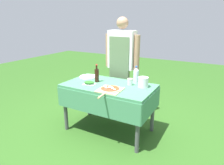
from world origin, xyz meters
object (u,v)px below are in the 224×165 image
at_px(pizza_on_peel, 110,89).
at_px(oil_bottle, 97,75).
at_px(herb_container, 89,83).
at_px(plate_stack, 88,77).
at_px(water_bottle, 136,75).
at_px(sauce_jar, 130,82).
at_px(person_cook, 122,59).
at_px(mixing_tub, 143,82).
at_px(prep_table, 109,92).

distance_m(pizza_on_peel, oil_bottle, 0.43).
distance_m(oil_bottle, herb_container, 0.17).
bearing_deg(plate_stack, oil_bottle, -28.34).
height_order(water_bottle, herb_container, water_bottle).
bearing_deg(plate_stack, pizza_on_peel, -31.43).
bearing_deg(herb_container, sauce_jar, 25.51).
relative_size(pizza_on_peel, oil_bottle, 1.81).
distance_m(person_cook, sauce_jar, 0.64).
bearing_deg(mixing_tub, prep_table, -163.58).
xyz_separation_m(water_bottle, herb_container, (-0.56, -0.37, -0.10)).
relative_size(person_cook, plate_stack, 6.00).
bearing_deg(herb_container, pizza_on_peel, -12.49).
distance_m(person_cook, mixing_tub, 0.76).
distance_m(person_cook, oil_bottle, 0.61).
bearing_deg(sauce_jar, person_cook, 127.54).
height_order(prep_table, pizza_on_peel, pizza_on_peel).
xyz_separation_m(person_cook, pizza_on_peel, (0.23, -0.81, -0.23)).
distance_m(pizza_on_peel, sauce_jar, 0.36).
xyz_separation_m(water_bottle, sauce_jar, (-0.04, -0.12, -0.08)).
distance_m(pizza_on_peel, water_bottle, 0.50).
bearing_deg(pizza_on_peel, prep_table, 119.46).
relative_size(mixing_tub, plate_stack, 0.51).
distance_m(prep_table, sauce_jar, 0.33).
relative_size(prep_table, oil_bottle, 4.86).
bearing_deg(plate_stack, prep_table, -19.34).
bearing_deg(sauce_jar, oil_bottle, -168.29).
relative_size(person_cook, pizza_on_peel, 3.45).
bearing_deg(oil_bottle, pizza_on_peel, -33.55).
xyz_separation_m(plate_stack, sauce_jar, (0.74, -0.04, 0.03)).
height_order(mixing_tub, sauce_jar, mixing_tub).
distance_m(water_bottle, herb_container, 0.68).
relative_size(prep_table, person_cook, 0.78).
relative_size(prep_table, sauce_jar, 13.69).
relative_size(person_cook, oil_bottle, 6.24).
distance_m(herb_container, sauce_jar, 0.58).
xyz_separation_m(person_cook, mixing_tub, (0.56, -0.47, -0.18)).
bearing_deg(prep_table, plate_stack, 160.66).
bearing_deg(prep_table, sauce_jar, 25.67).
height_order(person_cook, water_bottle, person_cook).
relative_size(person_cook, herb_container, 8.23).
distance_m(plate_stack, sauce_jar, 0.75).
bearing_deg(sauce_jar, mixing_tub, 1.98).
xyz_separation_m(mixing_tub, sauce_jar, (-0.19, -0.01, -0.03)).
bearing_deg(mixing_tub, herb_container, -160.31).
bearing_deg(person_cook, oil_bottle, 80.69).
xyz_separation_m(prep_table, water_bottle, (0.31, 0.25, 0.23)).
relative_size(plate_stack, sauce_jar, 2.93).
bearing_deg(mixing_tub, pizza_on_peel, -133.87).
xyz_separation_m(person_cook, oil_bottle, (-0.12, -0.58, -0.14)).
xyz_separation_m(water_bottle, plate_stack, (-0.78, -0.09, -0.11)).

